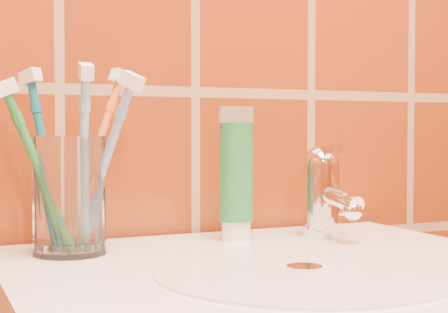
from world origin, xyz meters
name	(u,v)px	position (x,y,z in m)	size (l,w,h in m)	color
glass_tumbler	(70,195)	(-0.19, 1.10, 0.92)	(0.08, 0.08, 0.13)	white
toothpaste_tube	(236,178)	(0.02, 1.11, 0.93)	(0.05, 0.04, 0.17)	white
faucet	(323,189)	(0.14, 1.09, 0.91)	(0.05, 0.11, 0.12)	white
toothbrush_0	(83,163)	(-0.18, 1.07, 0.95)	(0.03, 0.08, 0.22)	#77ACD5
toothbrush_1	(104,167)	(-0.16, 1.08, 0.95)	(0.07, 0.09, 0.21)	#6885B9
toothbrush_2	(40,171)	(-0.23, 1.09, 0.95)	(0.10, 0.03, 0.20)	#1F7735
toothbrush_3	(93,160)	(-0.16, 1.13, 0.95)	(0.10, 0.06, 0.22)	#CC5424
toothbrush_4	(46,162)	(-0.21, 1.12, 0.95)	(0.05, 0.07, 0.21)	#0D586D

